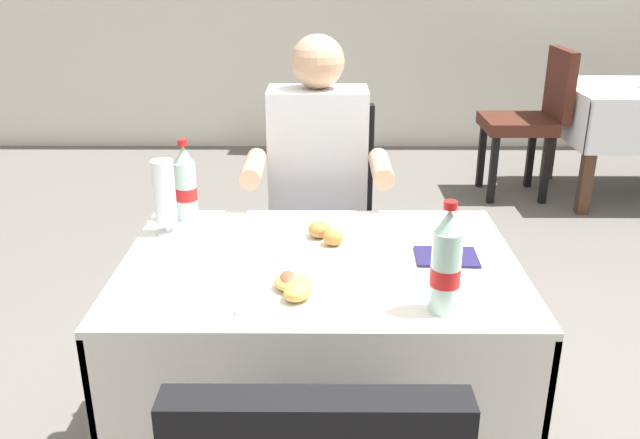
{
  "coord_description": "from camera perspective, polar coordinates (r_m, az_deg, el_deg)",
  "views": [
    {
      "loc": [
        -0.14,
        -1.73,
        1.51
      ],
      "look_at": [
        -0.15,
        0.03,
        0.81
      ],
      "focal_mm": 37.37,
      "sensor_mm": 36.0,
      "label": 1
    }
  ],
  "objects": [
    {
      "name": "main_dining_table",
      "position": [
        1.91,
        -0.02,
        -8.36
      ],
      "size": [
        1.08,
        0.76,
        0.73
      ],
      "color": "white",
      "rests_on": "ground"
    },
    {
      "name": "chair_far_diner_seat",
      "position": [
        2.61,
        0.08,
        0.15
      ],
      "size": [
        0.44,
        0.5,
        0.97
      ],
      "color": "black",
      "rests_on": "ground"
    },
    {
      "name": "seated_diner_far",
      "position": [
        2.45,
        -0.2,
        2.64
      ],
      "size": [
        0.5,
        0.46,
        1.26
      ],
      "color": "#282D42",
      "rests_on": "ground"
    },
    {
      "name": "plate_near_camera",
      "position": [
        1.64,
        -2.49,
        -5.84
      ],
      "size": [
        0.24,
        0.24,
        0.05
      ],
      "color": "white",
      "rests_on": "main_dining_table"
    },
    {
      "name": "plate_far_diner",
      "position": [
        1.93,
        0.51,
        -1.53
      ],
      "size": [
        0.26,
        0.26,
        0.06
      ],
      "color": "white",
      "rests_on": "main_dining_table"
    },
    {
      "name": "beer_glass_left",
      "position": [
        2.01,
        -13.18,
        2.06
      ],
      "size": [
        0.07,
        0.07,
        0.23
      ],
      "color": "white",
      "rests_on": "main_dining_table"
    },
    {
      "name": "cola_bottle_primary",
      "position": [
        2.12,
        -11.43,
        2.94
      ],
      "size": [
        0.07,
        0.07,
        0.26
      ],
      "color": "silver",
      "rests_on": "main_dining_table"
    },
    {
      "name": "cola_bottle_secondary",
      "position": [
        1.55,
        10.74,
        -3.79
      ],
      "size": [
        0.07,
        0.07,
        0.27
      ],
      "color": "silver",
      "rests_on": "main_dining_table"
    },
    {
      "name": "napkin_cutlery_set",
      "position": [
        1.87,
        10.77,
        -3.13
      ],
      "size": [
        0.17,
        0.19,
        0.01
      ],
      "color": "#231E4C",
      "rests_on": "main_dining_table"
    },
    {
      "name": "background_dining_table",
      "position": [
        4.85,
        25.45,
        8.13
      ],
      "size": [
        0.94,
        0.84,
        0.73
      ],
      "color": "white",
      "rests_on": "ground"
    },
    {
      "name": "background_chair_left",
      "position": [
        4.61,
        17.69,
        8.62
      ],
      "size": [
        0.5,
        0.44,
        0.97
      ],
      "color": "#4C2319",
      "rests_on": "ground"
    }
  ]
}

